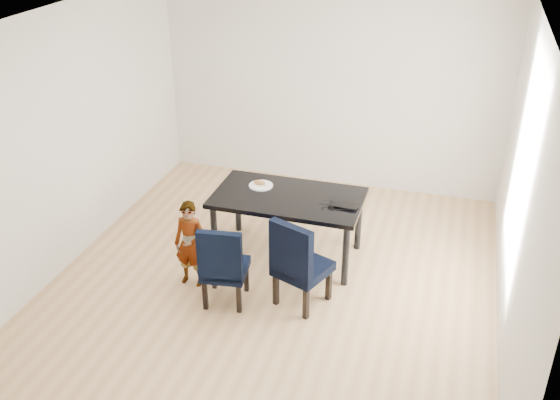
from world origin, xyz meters
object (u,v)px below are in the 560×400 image
(chair_left, at_px, (225,262))
(plate, at_px, (261,185))
(laptop, at_px, (344,204))
(dining_table, at_px, (288,226))
(child, at_px, (190,244))
(chair_right, at_px, (303,261))

(chair_left, height_order, plate, chair_left)
(chair_left, xyz_separation_m, laptop, (0.98, 0.94, 0.32))
(dining_table, height_order, plate, plate)
(chair_left, xyz_separation_m, child, (-0.44, 0.18, 0.03))
(child, bearing_deg, chair_left, -21.01)
(dining_table, xyz_separation_m, plate, (-0.35, 0.14, 0.38))
(chair_left, distance_m, laptop, 1.39)
(dining_table, height_order, child, child)
(child, xyz_separation_m, laptop, (1.42, 0.76, 0.29))
(dining_table, distance_m, chair_right, 0.87)
(chair_right, distance_m, child, 1.18)
(laptop, bearing_deg, dining_table, 1.28)
(chair_right, bearing_deg, child, -157.93)
(plate, xyz_separation_m, laptop, (0.97, -0.17, 0.00))
(chair_right, height_order, laptop, chair_right)
(child, relative_size, laptop, 3.09)
(dining_table, bearing_deg, chair_left, -110.39)
(chair_right, distance_m, plate, 1.20)
(dining_table, relative_size, laptop, 5.26)
(dining_table, relative_size, chair_right, 1.66)
(chair_right, bearing_deg, dining_table, 137.25)
(chair_right, height_order, plate, chair_right)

